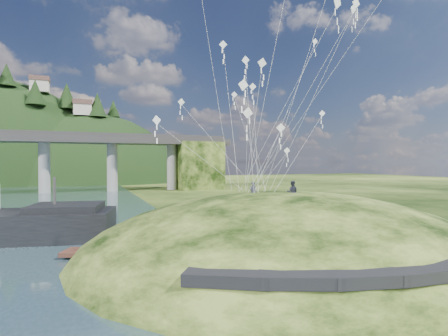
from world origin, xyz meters
name	(u,v)px	position (x,y,z in m)	size (l,w,h in m)	color
ground	(203,268)	(0.00, 0.00, 0.00)	(320.00, 320.00, 0.00)	black
grass_hill	(285,269)	(8.00, 2.00, -1.50)	(36.00, 32.00, 13.00)	black
footpath	(396,265)	(7.46, -9.74, 2.08)	(22.29, 5.84, 0.83)	black
wooden_dock	(146,253)	(-3.31, 4.22, 0.41)	(12.76, 7.14, 0.93)	#3C2018
kite_flyers	(281,181)	(7.68, 2.27, 5.94)	(3.73, 2.89, 2.04)	#292B37
kite_swarm	(274,59)	(7.96, 3.94, 16.69)	(20.22, 17.59, 19.66)	white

